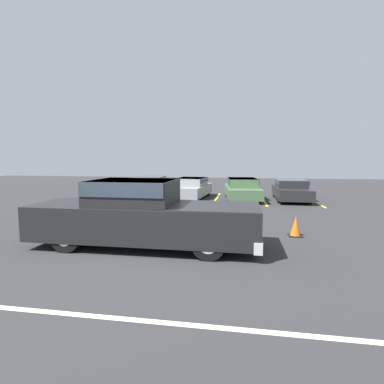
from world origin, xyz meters
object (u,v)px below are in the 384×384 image
at_px(parked_sedan_a, 150,186).
at_px(traffic_cone, 296,227).
at_px(parked_sedan_c, 242,188).
at_px(parked_sedan_b, 191,187).
at_px(parked_sedan_d, 291,189).
at_px(pickup_truck, 145,214).

height_order(parked_sedan_a, traffic_cone, parked_sedan_a).
bearing_deg(traffic_cone, parked_sedan_c, 101.20).
distance_m(parked_sedan_a, traffic_cone, 10.99).
distance_m(parked_sedan_a, parked_sedan_c, 5.61).
bearing_deg(parked_sedan_a, parked_sedan_c, 86.12).
distance_m(parked_sedan_b, parked_sedan_c, 3.03).
height_order(parked_sedan_c, parked_sedan_d, parked_sedan_c).
height_order(pickup_truck, parked_sedan_d, pickup_truck).
bearing_deg(parked_sedan_d, parked_sedan_b, -88.75).
xyz_separation_m(parked_sedan_c, parked_sedan_d, (2.77, 0.15, -0.03)).
relative_size(pickup_truck, parked_sedan_b, 1.41).
distance_m(parked_sedan_a, parked_sedan_b, 2.58).
height_order(pickup_truck, parked_sedan_c, pickup_truck).
xyz_separation_m(parked_sedan_b, parked_sedan_c, (3.03, -0.04, 0.00)).
xyz_separation_m(pickup_truck, parked_sedan_d, (5.34, 10.17, -0.27)).
xyz_separation_m(parked_sedan_c, traffic_cone, (1.63, -8.25, -0.37)).
height_order(parked_sedan_a, parked_sedan_d, parked_sedan_a).
bearing_deg(traffic_cone, parked_sedan_d, 82.31).
relative_size(parked_sedan_a, parked_sedan_b, 1.03).
bearing_deg(parked_sedan_c, pickup_truck, -20.40).
distance_m(pickup_truck, parked_sedan_b, 10.08).
height_order(pickup_truck, parked_sedan_a, pickup_truck).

